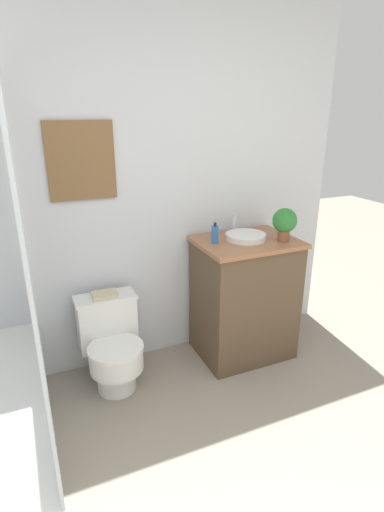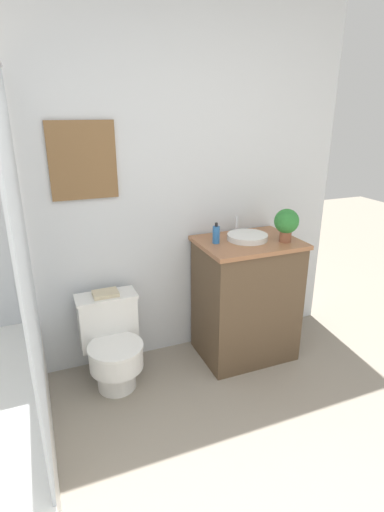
# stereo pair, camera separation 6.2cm
# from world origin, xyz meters

# --- Properties ---
(wall_back) EXTENTS (3.37, 0.07, 2.50)m
(wall_back) POSITION_xyz_m (-0.00, 2.11, 1.25)
(wall_back) COLOR silver
(wall_back) RESTS_ON ground_plane
(toilet) EXTENTS (0.40, 0.50, 0.60)m
(toilet) POSITION_xyz_m (-0.15, 1.83, 0.30)
(toilet) COLOR white
(toilet) RESTS_ON ground_plane
(vanity) EXTENTS (0.69, 0.53, 0.90)m
(vanity) POSITION_xyz_m (0.83, 1.81, 0.45)
(vanity) COLOR brown
(vanity) RESTS_ON ground_plane
(sink) EXTENTS (0.28, 0.32, 0.13)m
(sink) POSITION_xyz_m (0.83, 1.83, 0.92)
(sink) COLOR white
(sink) RESTS_ON vanity
(soap_bottle) EXTENTS (0.05, 0.05, 0.14)m
(soap_bottle) POSITION_xyz_m (0.60, 1.84, 0.96)
(soap_bottle) COLOR #2D6BB2
(soap_bottle) RESTS_ON vanity
(potted_plant) EXTENTS (0.17, 0.17, 0.23)m
(potted_plant) POSITION_xyz_m (1.05, 1.69, 1.04)
(potted_plant) COLOR brown
(potted_plant) RESTS_ON vanity
(book_on_tank) EXTENTS (0.17, 0.13, 0.02)m
(book_on_tank) POSITION_xyz_m (-0.15, 1.94, 0.61)
(book_on_tank) COLOR beige
(book_on_tank) RESTS_ON toilet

